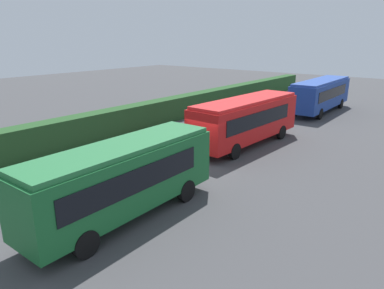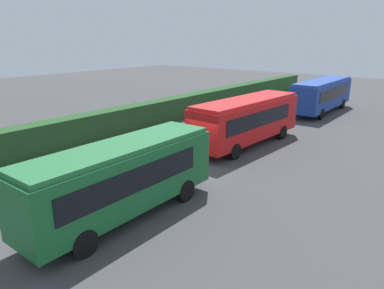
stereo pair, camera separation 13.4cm
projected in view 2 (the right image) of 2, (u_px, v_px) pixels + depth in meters
ground_plane at (200, 163)px, 20.86m from camera, size 110.83×110.83×0.00m
bus_green at (122, 176)px, 14.13m from camera, size 8.90×2.48×3.13m
bus_red at (247, 119)px, 23.91m from camera, size 9.89×3.01×3.20m
bus_blue at (322, 94)px, 34.54m from camera, size 10.56×2.65×3.17m
person_center at (64, 188)px, 15.21m from camera, size 0.48×0.54×1.73m
person_right at (123, 163)px, 17.92m from camera, size 0.46×0.40×1.91m
hedge_row at (104, 124)px, 25.93m from camera, size 67.41×1.43×1.98m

